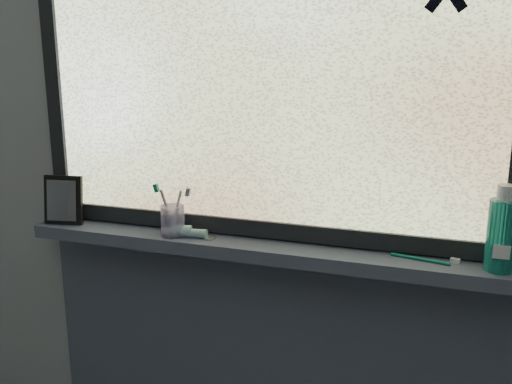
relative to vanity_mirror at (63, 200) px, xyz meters
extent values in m
cube|color=#9EA3A8|center=(0.73, 0.09, 0.15)|extent=(3.00, 0.01, 2.50)
cube|color=#474C5F|center=(0.73, 0.02, -0.10)|extent=(1.62, 0.14, 0.04)
cube|color=silver|center=(0.73, 0.07, 0.43)|extent=(1.50, 0.01, 1.00)
cube|color=black|center=(0.73, 0.06, -0.05)|extent=(1.60, 0.03, 0.05)
cube|color=black|center=(-0.05, 0.06, 0.43)|extent=(0.05, 0.03, 1.10)
cube|color=black|center=(0.00, 0.00, 0.00)|extent=(0.13, 0.08, 0.16)
cylinder|color=#BDB0E9|center=(0.39, 0.00, -0.03)|extent=(0.08, 0.08, 0.09)
cylinder|color=teal|center=(1.31, 0.01, 0.03)|extent=(0.08, 0.08, 0.18)
camera|label=1|loc=(1.16, -1.49, 0.47)|focal=40.00mm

